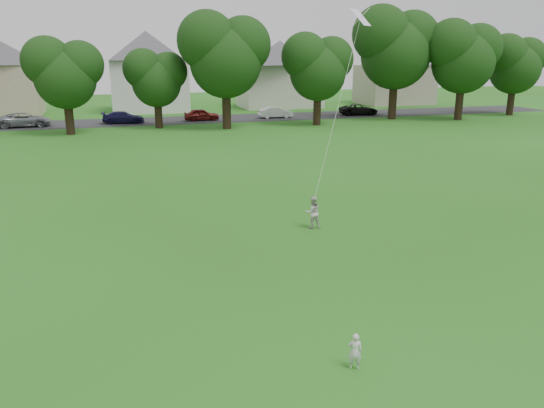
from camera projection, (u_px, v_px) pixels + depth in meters
name	position (u px, v px, depth m)	size (l,w,h in m)	color
ground	(291.00, 304.00, 14.52)	(160.00, 160.00, 0.00)	#215613
street	(158.00, 121.00, 53.20)	(90.00, 7.00, 0.01)	#2D2D30
toddler	(355.00, 351.00, 11.44)	(0.31, 0.20, 0.85)	silver
older_boy	(313.00, 212.00, 20.64)	(0.62, 0.48, 1.28)	beige
kite	(337.00, 112.00, 20.52)	(1.70, 1.18, 7.59)	white
tree_row	(230.00, 55.00, 47.21)	(80.63, 9.04, 11.50)	black
parked_cars	(122.00, 117.00, 51.17)	(55.90, 2.65, 1.29)	black
house_row	(147.00, 66.00, 60.99)	(76.91, 13.90, 10.60)	silver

